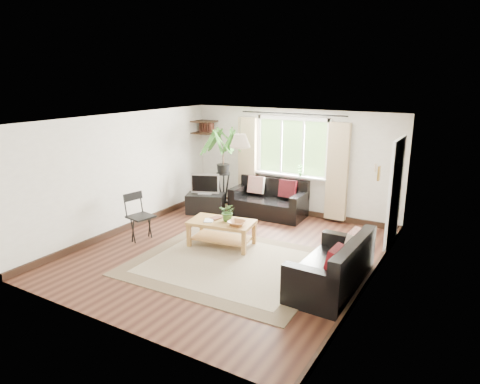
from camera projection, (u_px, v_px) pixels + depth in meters
The scene contains 24 objects.
floor at pixel (229, 253), 7.76m from camera, with size 5.50×5.50×0.00m, color black.
ceiling at pixel (228, 119), 7.12m from camera, with size 5.50×5.50×0.00m, color white.
wall_back at pixel (292, 162), 9.73m from camera, with size 5.00×0.02×2.40m, color beige.
wall_front at pixel (108, 239), 5.16m from camera, with size 5.00×0.02×2.40m, color beige.
wall_left at pixel (124, 173), 8.67m from camera, with size 0.02×5.50×2.40m, color beige.
wall_right at pixel (374, 211), 6.22m from camera, with size 0.02×5.50×2.40m, color beige.
rug at pixel (229, 263), 7.30m from camera, with size 3.16×2.71×0.02m, color beige.
window at pixel (292, 147), 9.60m from camera, with size 2.50×0.16×2.16m, color white, non-canonical shape.
door at pixel (395, 197), 7.70m from camera, with size 0.06×0.96×2.06m, color silver.
corner_shelf at pixel (204, 127), 10.44m from camera, with size 0.50×0.50×0.34m, color black, non-canonical shape.
pendant_lamp at pixel (240, 137), 7.55m from camera, with size 0.36×0.36×0.54m, color beige, non-canonical shape.
wall_sconce at pixel (377, 171), 6.36m from camera, with size 0.12×0.12×0.28m, color beige, non-canonical shape.
sofa_back at pixel (268, 199), 9.72m from camera, with size 1.67×0.83×0.78m, color black, non-canonical shape.
sofa_right at pixel (331, 264), 6.36m from camera, with size 0.84×1.67×0.79m, color black, non-canonical shape.
coffee_table at pixel (222, 233), 8.02m from camera, with size 1.20×0.65×0.49m, color olive, non-canonical shape.
table_plant at pixel (228, 212), 7.92m from camera, with size 0.32×0.27×0.35m, color #345C25.
bowl at pixel (237, 223), 7.73m from camera, with size 0.31×0.31×0.08m, color #9B6135.
book_a at pixel (204, 220), 7.96m from camera, with size 0.17×0.23×0.02m, color silver.
book_b at pixel (213, 217), 8.16m from camera, with size 0.17×0.23×0.02m, color brown.
tv_stand at pixel (205, 204), 9.95m from camera, with size 0.85×0.48×0.46m, color black.
tv at pixel (205, 184), 9.82m from camera, with size 0.65×0.22×0.50m, color #A5A5AA, non-canonical shape.
palm_stand at pixel (223, 170), 9.97m from camera, with size 0.76×0.76×1.96m, color black, non-canonical shape.
folding_chair at pixel (141, 217), 8.25m from camera, with size 0.48×0.48×0.92m, color black, non-canonical shape.
sill_plant at pixel (300, 170), 9.54m from camera, with size 0.14×0.10×0.27m, color #2D6023.
Camera 1 is at (3.83, -6.09, 3.11)m, focal length 32.00 mm.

